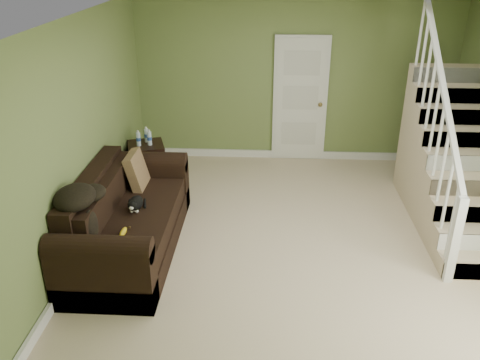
# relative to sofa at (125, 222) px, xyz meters

# --- Properties ---
(floor) EXTENTS (5.00, 5.50, 0.01)m
(floor) POSITION_rel_sofa_xyz_m (2.02, 0.20, -0.36)
(floor) COLOR #C3B18C
(floor) RESTS_ON ground
(ceiling) EXTENTS (5.00, 5.50, 0.01)m
(ceiling) POSITION_rel_sofa_xyz_m (2.02, 0.20, 2.24)
(ceiling) COLOR white
(ceiling) RESTS_ON wall_back
(wall_back) EXTENTS (5.00, 0.04, 2.60)m
(wall_back) POSITION_rel_sofa_xyz_m (2.02, 2.95, 0.94)
(wall_back) COLOR olive
(wall_back) RESTS_ON floor
(wall_front) EXTENTS (5.00, 0.04, 2.60)m
(wall_front) POSITION_rel_sofa_xyz_m (2.02, -2.55, 0.94)
(wall_front) COLOR olive
(wall_front) RESTS_ON floor
(wall_left) EXTENTS (0.04, 5.50, 2.60)m
(wall_left) POSITION_rel_sofa_xyz_m (-0.48, 0.20, 0.94)
(wall_left) COLOR olive
(wall_left) RESTS_ON floor
(baseboard_back) EXTENTS (5.00, 0.04, 0.12)m
(baseboard_back) POSITION_rel_sofa_xyz_m (2.02, 2.92, -0.30)
(baseboard_back) COLOR white
(baseboard_back) RESTS_ON floor
(baseboard_left) EXTENTS (0.04, 5.50, 0.12)m
(baseboard_left) POSITION_rel_sofa_xyz_m (-0.45, 0.20, -0.30)
(baseboard_left) COLOR white
(baseboard_left) RESTS_ON floor
(door) EXTENTS (0.86, 0.12, 2.02)m
(door) POSITION_rel_sofa_xyz_m (2.12, 2.90, 0.65)
(door) COLOR white
(door) RESTS_ON floor
(staircase) EXTENTS (1.00, 2.51, 2.82)m
(staircase) POSITION_rel_sofa_xyz_m (4.02, 1.16, 0.28)
(staircase) COLOR #C3B18C
(staircase) RESTS_ON floor
(sofa) EXTENTS (1.02, 2.37, 0.94)m
(sofa) POSITION_rel_sofa_xyz_m (0.00, 0.00, 0.00)
(sofa) COLOR black
(sofa) RESTS_ON floor
(side_table) EXTENTS (0.64, 0.64, 0.84)m
(side_table) POSITION_rel_sofa_xyz_m (-0.17, 1.84, -0.04)
(side_table) COLOR black
(side_table) RESTS_ON floor
(cat) EXTENTS (0.19, 0.42, 0.20)m
(cat) POSITION_rel_sofa_xyz_m (0.13, 0.03, 0.23)
(cat) COLOR black
(cat) RESTS_ON sofa
(banana) EXTENTS (0.06, 0.20, 0.06)m
(banana) POSITION_rel_sofa_xyz_m (0.13, -0.52, 0.18)
(banana) COLOR yellow
(banana) RESTS_ON sofa
(throw_pillow) EXTENTS (0.22, 0.45, 0.47)m
(throw_pillow) POSITION_rel_sofa_xyz_m (-0.00, 0.67, 0.35)
(throw_pillow) COLOR #523B20
(throw_pillow) RESTS_ON sofa
(throw_blanket) EXTENTS (0.50, 0.60, 0.22)m
(throw_blanket) POSITION_rel_sofa_xyz_m (-0.30, -0.59, 0.61)
(throw_blanket) COLOR black
(throw_blanket) RESTS_ON sofa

